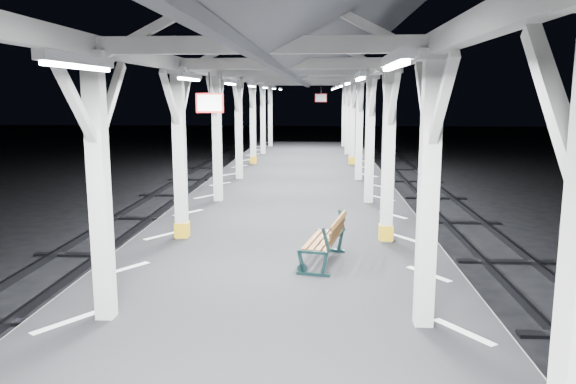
{
  "coord_description": "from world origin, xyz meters",
  "views": [
    {
      "loc": [
        0.7,
        -8.65,
        3.82
      ],
      "look_at": [
        0.18,
        0.6,
        2.2
      ],
      "focal_mm": 35.0,
      "sensor_mm": 36.0,
      "label": 1
    }
  ],
  "objects": [
    {
      "name": "hazard_stripes_left",
      "position": [
        -2.45,
        0.0,
        1.0
      ],
      "size": [
        1.0,
        48.0,
        0.01
      ],
      "primitive_type": "cube",
      "color": "silver",
      "rests_on": "platform"
    },
    {
      "name": "bench_mid",
      "position": [
        0.85,
        0.49,
        1.43
      ],
      "size": [
        0.84,
        1.56,
        0.8
      ],
      "rotation": [
        0.0,
        0.0,
        -0.21
      ],
      "color": "#142E2E",
      "rests_on": "platform"
    },
    {
      "name": "canopy",
      "position": [
        0.0,
        -0.02,
        4.56
      ],
      "size": [
        5.4,
        49.0,
        4.65
      ],
      "color": "beige",
      "rests_on": "platform"
    },
    {
      "name": "platform",
      "position": [
        0.0,
        0.0,
        0.5
      ],
      "size": [
        6.0,
        50.0,
        1.0
      ],
      "primitive_type": "cube",
      "color": "black",
      "rests_on": "ground"
    },
    {
      "name": "hazard_stripes_right",
      "position": [
        2.45,
        0.0,
        1.0
      ],
      "size": [
        1.0,
        48.0,
        0.01
      ],
      "primitive_type": "cube",
      "color": "silver",
      "rests_on": "platform"
    },
    {
      "name": "ground",
      "position": [
        0.0,
        0.0,
        0.0
      ],
      "size": [
        120.0,
        120.0,
        0.0
      ],
      "primitive_type": "plane",
      "color": "black",
      "rests_on": "ground"
    }
  ]
}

